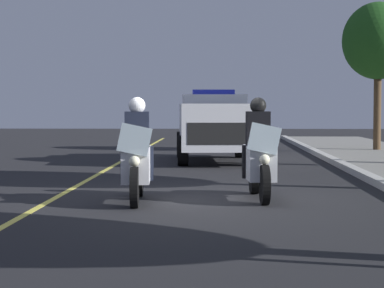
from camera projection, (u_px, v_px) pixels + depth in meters
The scene contains 6 objects.
ground_plane at pixel (191, 199), 12.50m from camera, with size 80.00×80.00×0.00m, color black.
lane_stripe_center at pixel (55, 198), 12.59m from camera, with size 48.00×0.12×0.01m, color #E0D14C.
police_motorcycle_lead_left at pixel (137, 159), 12.05m from camera, with size 2.14×0.61×1.72m.
police_motorcycle_lead_right at pixel (259, 158), 12.42m from camera, with size 2.14×0.61×1.72m.
police_suv at pixel (214, 124), 21.00m from camera, with size 5.01×2.33×2.05m.
tree_behind_suv at pixel (378, 41), 24.98m from camera, with size 2.43×2.43×5.02m.
Camera 1 is at (12.43, 0.50, 1.56)m, focal length 68.92 mm.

